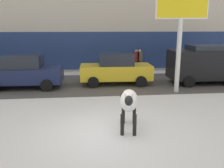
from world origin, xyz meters
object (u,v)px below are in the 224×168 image
pedestrian_far_left (216,60)px  car_navy_sedan (24,72)px  billboard (182,7)px  car_yellow_sedan (116,69)px  car_black_van (208,63)px  cow_holstein (128,101)px  pedestrian_near_billboard (140,61)px  pedestrian_by_cars (136,61)px

pedestrian_far_left → car_navy_sedan: bearing=-163.6°
billboard → car_yellow_sedan: (-2.98, 2.17, -3.41)m
car_black_van → pedestrian_far_left: 4.70m
car_navy_sedan → car_yellow_sedan: size_ratio=1.00×
car_black_van → cow_holstein: bearing=-133.3°
cow_holstein → billboard: 6.54m
pedestrian_near_billboard → pedestrian_far_left: bearing=0.0°
cow_holstein → pedestrian_near_billboard: pedestrian_near_billboard is taller
cow_holstein → pedestrian_by_cars: bearing=77.1°
cow_holstein → pedestrian_far_left: pedestrian_far_left is taller
billboard → pedestrian_near_billboard: billboard is taller
billboard → pedestrian_far_left: billboard is taller
car_yellow_sedan → car_black_van: size_ratio=0.91×
cow_holstein → car_navy_sedan: bearing=127.8°
pedestrian_far_left → pedestrian_near_billboard: bearing=180.0°
cow_holstein → car_navy_sedan: size_ratio=0.46×
car_yellow_sedan → car_black_van: (5.58, -0.38, 0.33)m
car_navy_sedan → car_black_van: 10.81m
car_navy_sedan → car_black_van: bearing=0.4°
cow_holstein → pedestrian_by_cars: size_ratio=1.12×
cow_holstein → car_yellow_sedan: (0.38, 6.70, -0.09)m
cow_holstein → pedestrian_far_left: 13.33m
car_yellow_sedan → pedestrian_by_cars: 4.01m
cow_holstein → car_black_van: car_black_van is taller
car_yellow_sedan → pedestrian_by_cars: size_ratio=2.45×
pedestrian_near_billboard → cow_holstein: bearing=-104.2°
billboard → car_navy_sedan: billboard is taller
car_black_van → car_navy_sedan: bearing=-179.6°
car_black_van → pedestrian_near_billboard: size_ratio=2.68×
car_yellow_sedan → car_black_van: car_black_van is taller
billboard → car_yellow_sedan: size_ratio=1.31×
billboard → pedestrian_by_cars: billboard is taller
cow_holstein → pedestrian_far_left: bearing=49.9°
pedestrian_by_cars → car_navy_sedan: bearing=-151.1°
pedestrian_by_cars → cow_holstein: bearing=-102.9°
car_yellow_sedan → car_black_van: 5.60m
pedestrian_by_cars → pedestrian_far_left: size_ratio=1.00×
billboard → car_yellow_sedan: bearing=144.0°
pedestrian_near_billboard → car_black_van: bearing=-49.0°
billboard → car_navy_sedan: 9.05m
car_yellow_sedan → pedestrian_far_left: 8.91m
car_yellow_sedan → cow_holstein: bearing=-93.3°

